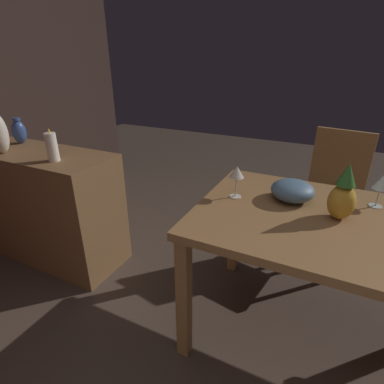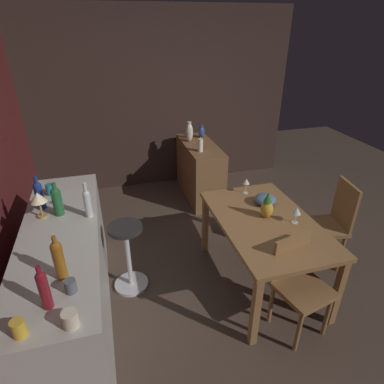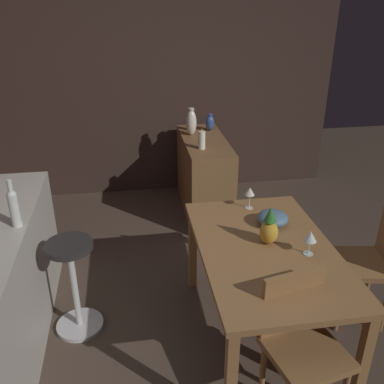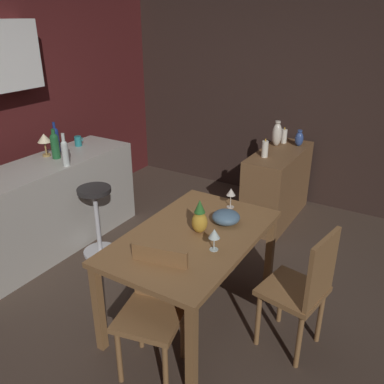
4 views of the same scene
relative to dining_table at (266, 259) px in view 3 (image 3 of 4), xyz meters
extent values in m
plane|color=#47382D|center=(0.08, 0.34, -0.65)|extent=(9.00, 9.00, 0.00)
cube|color=#33231E|center=(2.63, 0.64, 0.65)|extent=(0.10, 4.40, 2.60)
cube|color=olive|center=(0.00, 0.00, 0.07)|extent=(1.38, 0.86, 0.04)
cube|color=olive|center=(-0.64, 0.38, -0.30)|extent=(0.06, 0.06, 0.70)
cube|color=olive|center=(0.64, 0.38, -0.30)|extent=(0.06, 0.06, 0.70)
cube|color=olive|center=(-0.64, -0.38, -0.30)|extent=(0.06, 0.06, 0.70)
cube|color=olive|center=(0.64, -0.38, -0.30)|extent=(0.06, 0.06, 0.70)
cube|color=brown|center=(1.94, 0.05, -0.24)|extent=(1.10, 0.44, 0.82)
cube|color=olive|center=(-0.61, -0.05, -0.21)|extent=(0.48, 0.48, 0.04)
cube|color=olive|center=(-0.43, -0.01, 0.00)|extent=(0.11, 0.38, 0.41)
cylinder|color=olive|center=(-0.42, -0.17, -0.44)|extent=(0.04, 0.04, 0.43)
cylinder|color=olive|center=(-0.49, 0.14, -0.44)|extent=(0.04, 0.04, 0.43)
cube|color=olive|center=(0.10, -0.75, -0.19)|extent=(0.46, 0.46, 0.04)
cylinder|color=olive|center=(-0.03, -0.56, -0.43)|extent=(0.04, 0.04, 0.44)
cylinder|color=olive|center=(0.29, -0.62, -0.43)|extent=(0.04, 0.04, 0.44)
cylinder|color=olive|center=(0.23, -0.93, -0.43)|extent=(0.04, 0.04, 0.44)
cylinder|color=#262323|center=(0.29, 1.27, 0.04)|extent=(0.32, 0.32, 0.04)
cylinder|color=silver|center=(0.29, 1.27, -0.31)|extent=(0.04, 0.04, 0.67)
cylinder|color=silver|center=(0.29, 1.27, -0.64)|extent=(0.34, 0.34, 0.03)
cylinder|color=silver|center=(0.55, -0.03, 0.09)|extent=(0.06, 0.06, 0.00)
cylinder|color=silver|center=(0.55, -0.03, 0.14)|extent=(0.01, 0.01, 0.11)
cone|color=silver|center=(0.55, -0.03, 0.22)|extent=(0.07, 0.07, 0.06)
cylinder|color=silver|center=(-0.11, -0.23, 0.09)|extent=(0.06, 0.06, 0.00)
cylinder|color=silver|center=(-0.11, -0.23, 0.13)|extent=(0.01, 0.01, 0.09)
cone|color=silver|center=(-0.11, -0.23, 0.21)|extent=(0.08, 0.08, 0.07)
ellipsoid|color=gold|center=(0.05, -0.02, 0.17)|extent=(0.12, 0.12, 0.16)
cone|color=#2D6B28|center=(0.05, -0.02, 0.30)|extent=(0.08, 0.08, 0.10)
ellipsoid|color=slate|center=(0.28, -0.13, 0.14)|extent=(0.22, 0.22, 0.10)
cylinder|color=silver|center=(0.25, 1.55, 0.35)|extent=(0.06, 0.06, 0.21)
sphere|color=silver|center=(0.25, 1.55, 0.46)|extent=(0.06, 0.06, 0.06)
cylinder|color=silver|center=(0.25, 1.55, 0.52)|extent=(0.03, 0.03, 0.08)
cylinder|color=white|center=(2.27, 0.13, 0.25)|extent=(0.07, 0.07, 0.16)
ellipsoid|color=yellow|center=(2.27, 0.13, 0.34)|extent=(0.01, 0.01, 0.03)
cylinder|color=white|center=(1.67, 0.12, 0.25)|extent=(0.07, 0.07, 0.17)
ellipsoid|color=yellow|center=(1.67, 0.12, 0.35)|extent=(0.01, 0.01, 0.03)
ellipsoid|color=beige|center=(2.11, 0.16, 0.30)|extent=(0.11, 0.11, 0.27)
cylinder|color=beige|center=(2.11, 0.16, 0.44)|extent=(0.06, 0.06, 0.02)
ellipsoid|color=#334C8C|center=(2.23, -0.07, 0.25)|extent=(0.10, 0.10, 0.17)
cylinder|color=#334C8C|center=(2.23, -0.07, 0.34)|extent=(0.05, 0.05, 0.02)
camera|label=1|loc=(0.13, 1.34, 0.76)|focal=28.00mm
camera|label=2|loc=(-2.22, 1.34, 1.70)|focal=30.06mm
camera|label=3|loc=(-2.22, 0.84, 1.59)|focal=40.29mm
camera|label=4|loc=(-2.22, -1.34, 1.58)|focal=38.01mm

